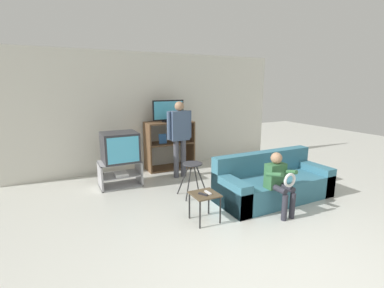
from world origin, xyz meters
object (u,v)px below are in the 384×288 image
remote_control_black (203,194)px  person_seated_child (279,179)px  television_main (120,147)px  television_flat (168,112)px  remote_control_white (208,193)px  person_standing_adult (180,132)px  tv_stand (120,174)px  couch (272,183)px  snack_table (205,198)px  media_shelf (169,145)px  folding_stool (193,169)px

remote_control_black → person_seated_child: size_ratio=0.16×
television_main → television_flat: television_flat is taller
remote_control_white → person_standing_adult: 2.06m
tv_stand → television_main: 0.52m
television_flat → person_standing_adult: person_standing_adult is taller
television_main → person_standing_adult: 1.23m
television_flat → couch: bearing=-68.5°
tv_stand → remote_control_white: (0.80, -1.97, 0.18)m
snack_table → media_shelf: bearing=78.6°
media_shelf → person_standing_adult: person_standing_adult is taller
remote_control_white → couch: (1.39, 0.21, -0.16)m
folding_stool → person_standing_adult: 1.15m
snack_table → person_seated_child: 1.15m
remote_control_white → person_seated_child: (1.05, -0.27, 0.12)m
media_shelf → couch: size_ratio=0.54×
folding_stool → person_seated_child: (0.83, -1.18, 0.07)m
remote_control_black → person_seated_child: 1.18m
television_flat → snack_table: bearing=-101.1°
media_shelf → remote_control_black: media_shelf is taller
television_flat → remote_control_white: television_flat is taller
remote_control_white → television_main: bearing=109.9°
folding_stool → media_shelf: bearing=81.3°
remote_control_black → media_shelf: bearing=51.1°
television_main → media_shelf: media_shelf is taller
remote_control_white → person_standing_adult: (0.44, 1.94, 0.53)m
tv_stand → remote_control_white: bearing=-67.8°
folding_stool → remote_control_white: (-0.22, -0.92, -0.05)m
television_main → person_seated_child: television_main is taller
folding_stool → remote_control_black: folding_stool is taller
television_main → couch: bearing=-39.0°
person_standing_adult → person_seated_child: 2.33m
remote_control_black → remote_control_white: size_ratio=1.00×
television_flat → person_seated_child: size_ratio=0.78×
remote_control_black → person_seated_child: bearing=-39.0°
television_main → folding_stool: size_ratio=1.09×
television_main → remote_control_black: 2.13m
snack_table → remote_control_black: 0.09m
folding_stool → remote_control_black: size_ratio=4.10×
snack_table → person_seated_child: bearing=-14.1°
television_main → person_seated_child: (1.83, -2.23, -0.22)m
tv_stand → folding_stool: folding_stool is taller
media_shelf → person_seated_child: 2.93m
media_shelf → television_flat: bearing=-127.2°
media_shelf → snack_table: bearing=-101.4°
television_main → media_shelf: 1.42m
couch → person_standing_adult: person_standing_adult is taller
media_shelf → person_seated_child: bearing=-78.7°
snack_table → person_standing_adult: (0.48, 1.93, 0.61)m
tv_stand → person_seated_child: 2.92m
snack_table → couch: couch is taller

